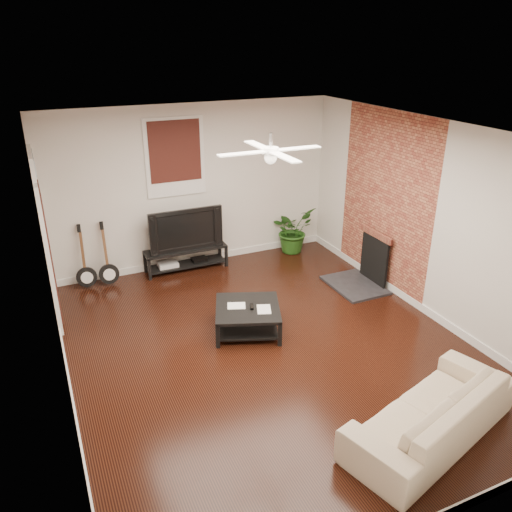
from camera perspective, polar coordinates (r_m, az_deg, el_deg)
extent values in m
cube|color=black|center=(6.87, 1.39, -10.06)|extent=(5.00, 6.00, 0.01)
cube|color=white|center=(5.81, 1.67, 13.61)|extent=(5.00, 6.00, 0.01)
cube|color=silver|center=(8.85, -6.99, 7.65)|extent=(5.00, 0.01, 2.80)
cube|color=silver|center=(4.08, 20.70, -14.38)|extent=(5.00, 0.01, 2.80)
cube|color=silver|center=(5.68, -21.90, -3.31)|extent=(0.01, 6.00, 2.80)
cube|color=silver|center=(7.56, 18.89, 3.74)|extent=(0.01, 6.00, 2.80)
cube|color=brown|center=(8.27, 14.23, 5.95)|extent=(0.02, 2.20, 2.80)
cube|color=black|center=(8.43, 12.05, -0.35)|extent=(0.80, 1.10, 0.92)
cube|color=#34110E|center=(8.61, -9.04, 10.86)|extent=(1.00, 0.06, 1.30)
cube|color=white|center=(7.49, -22.44, 1.80)|extent=(0.08, 1.00, 2.50)
cube|color=black|center=(8.99, -7.82, -0.30)|extent=(1.42, 0.38, 0.40)
imported|color=black|center=(8.79, -8.06, 3.13)|extent=(1.27, 0.17, 0.73)
cube|color=black|center=(7.12, -0.94, -7.01)|extent=(1.13, 1.13, 0.37)
imported|color=#C1AB91|center=(5.67, 19.05, -16.17)|extent=(2.18, 1.35, 0.60)
imported|color=#215017|center=(9.60, 4.12, 2.93)|extent=(0.97, 0.91, 0.85)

